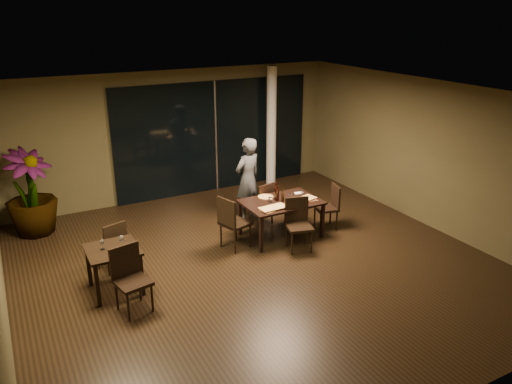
{
  "coord_description": "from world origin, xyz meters",
  "views": [
    {
      "loc": [
        -3.73,
        -6.97,
        4.31
      ],
      "look_at": [
        0.42,
        0.77,
        1.05
      ],
      "focal_mm": 35.0,
      "sensor_mm": 36.0,
      "label": 1
    }
  ],
  "objects_px": {
    "chair_side_near": "(130,275)",
    "chair_main_near": "(298,221)",
    "potted_plant": "(30,193)",
    "side_table": "(113,256)",
    "bottle_b": "(283,195)",
    "chair_main_right": "(330,204)",
    "bottle_c": "(276,191)",
    "main_table": "(281,205)",
    "chair_main_left": "(232,220)",
    "diner": "(248,179)",
    "bottle_a": "(277,193)",
    "chair_main_far": "(263,202)",
    "chair_side_far": "(113,244)"
  },
  "relations": [
    {
      "from": "chair_main_right",
      "to": "chair_side_far",
      "type": "height_order",
      "value": "same"
    },
    {
      "from": "bottle_b",
      "to": "bottle_c",
      "type": "distance_m",
      "value": 0.17
    },
    {
      "from": "chair_main_right",
      "to": "chair_side_near",
      "type": "height_order",
      "value": "chair_side_near"
    },
    {
      "from": "main_table",
      "to": "side_table",
      "type": "height_order",
      "value": "same"
    },
    {
      "from": "diner",
      "to": "bottle_a",
      "type": "relative_size",
      "value": 5.83
    },
    {
      "from": "main_table",
      "to": "chair_main_near",
      "type": "height_order",
      "value": "chair_main_near"
    },
    {
      "from": "side_table",
      "to": "chair_main_left",
      "type": "height_order",
      "value": "chair_main_left"
    },
    {
      "from": "side_table",
      "to": "chair_main_left",
      "type": "relative_size",
      "value": 0.77
    },
    {
      "from": "side_table",
      "to": "bottle_b",
      "type": "relative_size",
      "value": 3.1
    },
    {
      "from": "bottle_a",
      "to": "chair_main_near",
      "type": "bearing_deg",
      "value": -84.01
    },
    {
      "from": "chair_side_near",
      "to": "bottle_c",
      "type": "height_order",
      "value": "bottle_c"
    },
    {
      "from": "side_table",
      "to": "chair_main_near",
      "type": "bearing_deg",
      "value": -1.54
    },
    {
      "from": "potted_plant",
      "to": "bottle_a",
      "type": "relative_size",
      "value": 5.65
    },
    {
      "from": "chair_main_near",
      "to": "chair_side_far",
      "type": "relative_size",
      "value": 1.07
    },
    {
      "from": "chair_main_near",
      "to": "bottle_b",
      "type": "relative_size",
      "value": 3.83
    },
    {
      "from": "main_table",
      "to": "bottle_b",
      "type": "bearing_deg",
      "value": -34.19
    },
    {
      "from": "chair_main_far",
      "to": "bottle_b",
      "type": "xyz_separation_m",
      "value": [
        0.07,
        -0.68,
        0.36
      ]
    },
    {
      "from": "chair_side_near",
      "to": "potted_plant",
      "type": "distance_m",
      "value": 3.75
    },
    {
      "from": "chair_main_left",
      "to": "chair_side_near",
      "type": "distance_m",
      "value": 2.46
    },
    {
      "from": "potted_plant",
      "to": "bottle_a",
      "type": "bearing_deg",
      "value": -29.56
    },
    {
      "from": "potted_plant",
      "to": "bottle_b",
      "type": "xyz_separation_m",
      "value": [
        4.33,
        -2.49,
        0.01
      ]
    },
    {
      "from": "chair_main_far",
      "to": "bottle_a",
      "type": "height_order",
      "value": "bottle_a"
    },
    {
      "from": "bottle_c",
      "to": "chair_main_left",
      "type": "bearing_deg",
      "value": -170.21
    },
    {
      "from": "bottle_b",
      "to": "bottle_c",
      "type": "bearing_deg",
      "value": 108.24
    },
    {
      "from": "bottle_c",
      "to": "bottle_b",
      "type": "bearing_deg",
      "value": -71.76
    },
    {
      "from": "chair_main_near",
      "to": "potted_plant",
      "type": "relative_size",
      "value": 0.57
    },
    {
      "from": "chair_side_near",
      "to": "chair_main_left",
      "type": "bearing_deg",
      "value": 14.61
    },
    {
      "from": "chair_side_near",
      "to": "bottle_a",
      "type": "xyz_separation_m",
      "value": [
        3.25,
        1.19,
        0.34
      ]
    },
    {
      "from": "chair_side_far",
      "to": "bottle_a",
      "type": "bearing_deg",
      "value": 161.06
    },
    {
      "from": "chair_side_near",
      "to": "chair_main_near",
      "type": "bearing_deg",
      "value": -2.47
    },
    {
      "from": "main_table",
      "to": "bottle_a",
      "type": "relative_size",
      "value": 4.86
    },
    {
      "from": "diner",
      "to": "potted_plant",
      "type": "xyz_separation_m",
      "value": [
        -4.13,
        1.38,
        -0.03
      ]
    },
    {
      "from": "chair_main_far",
      "to": "bottle_c",
      "type": "xyz_separation_m",
      "value": [
        0.01,
        -0.52,
        0.41
      ]
    },
    {
      "from": "main_table",
      "to": "chair_main_near",
      "type": "bearing_deg",
      "value": -88.76
    },
    {
      "from": "bottle_a",
      "to": "potted_plant",
      "type": "bearing_deg",
      "value": 150.44
    },
    {
      "from": "chair_main_far",
      "to": "chair_main_left",
      "type": "relative_size",
      "value": 0.89
    },
    {
      "from": "main_table",
      "to": "diner",
      "type": "distance_m",
      "value": 1.13
    },
    {
      "from": "chair_side_near",
      "to": "main_table",
      "type": "bearing_deg",
      "value": 7.2
    },
    {
      "from": "bottle_a",
      "to": "main_table",
      "type": "bearing_deg",
      "value": -48.55
    },
    {
      "from": "side_table",
      "to": "chair_main_left",
      "type": "distance_m",
      "value": 2.34
    },
    {
      "from": "diner",
      "to": "bottle_c",
      "type": "xyz_separation_m",
      "value": [
        0.15,
        -0.95,
        0.03
      ]
    },
    {
      "from": "chair_main_near",
      "to": "bottle_b",
      "type": "xyz_separation_m",
      "value": [
        0.01,
        0.58,
        0.33
      ]
    },
    {
      "from": "side_table",
      "to": "bottle_a",
      "type": "distance_m",
      "value": 3.4
    },
    {
      "from": "bottle_c",
      "to": "chair_side_far",
      "type": "bearing_deg",
      "value": 179.83
    },
    {
      "from": "chair_main_right",
      "to": "diner",
      "type": "distance_m",
      "value": 1.8
    },
    {
      "from": "chair_main_left",
      "to": "chair_side_near",
      "type": "relative_size",
      "value": 1.02
    },
    {
      "from": "main_table",
      "to": "bottle_b",
      "type": "distance_m",
      "value": 0.21
    },
    {
      "from": "side_table",
      "to": "chair_main_right",
      "type": "distance_m",
      "value": 4.52
    },
    {
      "from": "chair_side_near",
      "to": "bottle_a",
      "type": "bearing_deg",
      "value": 8.49
    },
    {
      "from": "chair_main_far",
      "to": "chair_main_right",
      "type": "relative_size",
      "value": 1.01
    }
  ]
}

